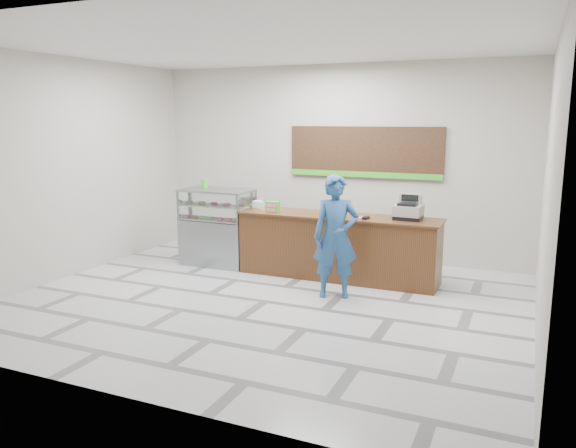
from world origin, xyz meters
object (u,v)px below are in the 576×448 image
at_px(sales_counter, 338,247).
at_px(serving_tray, 334,216).
at_px(cash_register, 409,210).
at_px(customer, 336,237).
at_px(display_case, 218,226).

distance_m(sales_counter, serving_tray, 0.54).
height_order(cash_register, customer, customer).
relative_size(sales_counter, cash_register, 7.57).
xyz_separation_m(cash_register, customer, (-0.82, -1.00, -0.29)).
xyz_separation_m(cash_register, serving_tray, (-1.11, -0.23, -0.13)).
bearing_deg(sales_counter, customer, -73.42).
bearing_deg(cash_register, serving_tray, -166.89).
bearing_deg(sales_counter, serving_tray, -97.57).
height_order(serving_tray, customer, customer).
distance_m(display_case, cash_register, 3.35).
bearing_deg(serving_tray, customer, -90.01).
bearing_deg(sales_counter, display_case, -179.99).
height_order(cash_register, serving_tray, cash_register).
xyz_separation_m(sales_counter, display_case, (-2.22, -0.00, 0.16)).
bearing_deg(cash_register, customer, -127.78).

